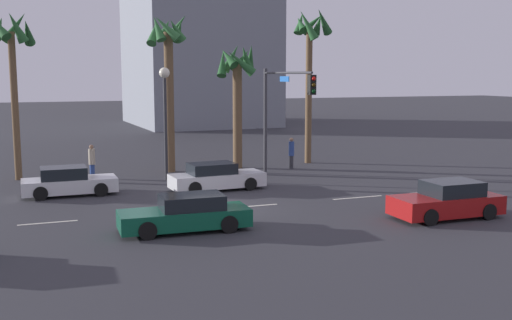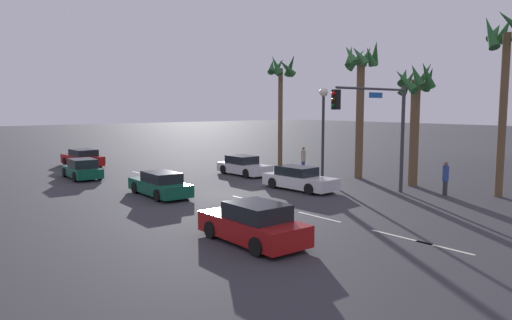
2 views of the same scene
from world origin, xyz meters
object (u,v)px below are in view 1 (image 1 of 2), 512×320
object	(u,v)px
car_5	(186,214)
palm_tree_0	(237,80)
traffic_signal	(281,103)
building_1	(197,11)
streetlamp	(165,101)
palm_tree_1	(168,59)
pedestrian_0	(291,152)
pedestrian_1	(92,161)
palm_tree_2	(13,52)
car_2	(447,201)
car_1	(216,177)
palm_tree_3	(310,48)
car_0	(68,182)

from	to	relation	value
car_5	palm_tree_0	xyz separation A→B (m)	(6.65, 13.55, 4.70)
car_5	traffic_signal	size ratio (longest dim) A/B	0.78
palm_tree_0	building_1	world-z (taller)	building_1
streetlamp	palm_tree_1	xyz separation A→B (m)	(0.82, 2.64, 2.28)
pedestrian_0	pedestrian_1	distance (m)	11.60
pedestrian_0	building_1	xyz separation A→B (m)	(3.80, 34.53, 11.74)
pedestrian_0	palm_tree_2	xyz separation A→B (m)	(-15.27, 1.71, 5.78)
palm_tree_2	pedestrian_1	bearing A→B (deg)	-16.26
pedestrian_1	palm_tree_0	world-z (taller)	palm_tree_0
car_5	car_2	bearing A→B (deg)	-9.32
car_1	car_5	distance (m)	7.91
car_1	palm_tree_1	size ratio (longest dim) A/B	0.51
palm_tree_3	building_1	xyz separation A→B (m)	(1.77, 32.75, 5.46)
palm_tree_2	palm_tree_3	size ratio (longest dim) A/B	0.93
car_1	pedestrian_1	xyz separation A→B (m)	(-5.32, 5.57, 0.36)
pedestrian_1	palm_tree_1	world-z (taller)	palm_tree_1
traffic_signal	building_1	size ratio (longest dim) A/B	0.24
car_0	car_5	distance (m)	9.09
streetlamp	car_1	bearing A→B (deg)	-66.13
car_1	palm_tree_2	world-z (taller)	palm_tree_2
pedestrian_1	palm_tree_3	bearing A→B (deg)	4.84
car_0	palm_tree_1	bearing A→B (deg)	40.43
car_2	car_0	bearing A→B (deg)	143.73
pedestrian_0	building_1	world-z (taller)	building_1
car_2	palm_tree_0	xyz separation A→B (m)	(-3.50, 15.21, 4.65)
car_0	building_1	bearing A→B (deg)	66.15
pedestrian_0	pedestrian_1	bearing A→B (deg)	176.87
car_0	traffic_signal	world-z (taller)	traffic_signal
traffic_signal	palm_tree_0	xyz separation A→B (m)	(-0.89, 4.56, 1.21)
traffic_signal	streetlamp	distance (m)	6.15
traffic_signal	palm_tree_0	world-z (taller)	palm_tree_0
car_0	palm_tree_3	size ratio (longest dim) A/B	0.44
traffic_signal	palm_tree_1	bearing A→B (deg)	137.93
car_1	palm_tree_0	world-z (taller)	palm_tree_0
car_0	palm_tree_0	distance (m)	12.35
car_1	car_5	world-z (taller)	car_1
streetlamp	pedestrian_0	world-z (taller)	streetlamp
pedestrian_1	car_0	bearing A→B (deg)	-109.42
palm_tree_0	palm_tree_1	xyz separation A→B (m)	(-4.13, -0.03, 1.17)
car_2	palm_tree_3	bearing A→B (deg)	84.60
car_2	car_5	world-z (taller)	car_2
palm_tree_2	pedestrian_0	bearing A→B (deg)	-6.38
palm_tree_1	building_1	size ratio (longest dim) A/B	0.36
traffic_signal	car_5	bearing A→B (deg)	-130.01
traffic_signal	streetlamp	world-z (taller)	streetlamp
car_5	palm_tree_3	world-z (taller)	palm_tree_3
pedestrian_1	palm_tree_3	distance (m)	15.04
traffic_signal	pedestrian_0	bearing A→B (deg)	56.73
pedestrian_1	building_1	bearing A→B (deg)	65.60
palm_tree_2	building_1	bearing A→B (deg)	59.85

